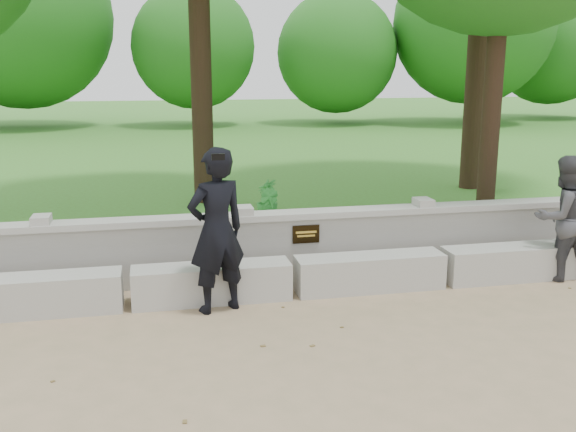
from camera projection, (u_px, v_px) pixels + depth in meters
name	position (u px, v px, depth m)	size (l,w,h in m)	color
ground	(335.00, 361.00, 6.18)	(80.00, 80.00, 0.00)	#A18462
lawn	(207.00, 156.00, 19.49)	(40.00, 22.00, 0.25)	#3F6E23
concrete_bench	(293.00, 278.00, 7.94)	(11.90, 0.45, 0.45)	#A9A7A0
parapet_wall	(282.00, 244.00, 8.55)	(12.50, 0.35, 0.90)	#9F9D96
man_main	(217.00, 231.00, 7.27)	(0.82, 0.76, 1.91)	black
visitor_left	(563.00, 218.00, 8.44)	(0.84, 0.67, 1.66)	#404045
shrub_b	(270.00, 209.00, 10.21)	(0.35, 0.28, 0.63)	#297A2D
shrub_d	(267.00, 199.00, 10.83)	(0.38, 0.34, 0.67)	#297A2D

